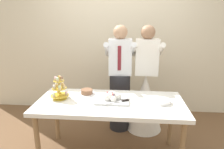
% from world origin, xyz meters
% --- Properties ---
extents(rear_wall, '(5.20, 0.10, 2.90)m').
position_xyz_m(rear_wall, '(0.00, 1.46, 1.45)').
color(rear_wall, beige).
rests_on(rear_wall, ground_plane).
extents(dessert_table, '(1.80, 0.80, 0.78)m').
position_xyz_m(dessert_table, '(0.00, 0.00, 0.70)').
color(dessert_table, white).
rests_on(dessert_table, ground_plane).
extents(cupcake_stand, '(0.23, 0.23, 0.31)m').
position_xyz_m(cupcake_stand, '(-0.64, 0.03, 0.90)').
color(cupcake_stand, gold).
rests_on(cupcake_stand, dessert_table).
extents(main_cake_tray, '(0.42, 0.33, 0.13)m').
position_xyz_m(main_cake_tray, '(0.02, 0.02, 0.81)').
color(main_cake_tray, silver).
rests_on(main_cake_tray, dessert_table).
extents(plate_stack, '(0.21, 0.21, 0.04)m').
position_xyz_m(plate_stack, '(0.62, 0.01, 0.80)').
color(plate_stack, white).
rests_on(plate_stack, dessert_table).
extents(round_cake, '(0.24, 0.24, 0.07)m').
position_xyz_m(round_cake, '(-0.33, 0.21, 0.80)').
color(round_cake, white).
rests_on(round_cake, dessert_table).
extents(person_groom, '(0.48, 0.51, 1.66)m').
position_xyz_m(person_groom, '(0.08, 0.71, 0.75)').
color(person_groom, '#232328').
rests_on(person_groom, ground_plane).
extents(person_bride, '(0.56, 0.56, 1.66)m').
position_xyz_m(person_bride, '(0.48, 0.73, 0.58)').
color(person_bride, white).
rests_on(person_bride, ground_plane).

